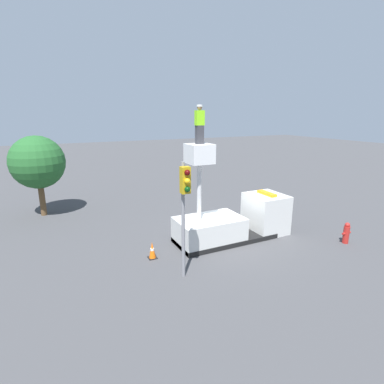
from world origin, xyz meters
TOP-DOWN VIEW (x-y plane):
  - ground_plane at (0.00, 0.00)m, footprint 120.00×120.00m
  - bucket_truck at (0.53, 0.00)m, footprint 6.21×2.14m
  - worker at (-1.54, 0.00)m, footprint 0.40×0.26m
  - traffic_light_pole at (-3.46, -2.52)m, footprint 0.34×0.57m
  - fire_hydrant at (5.32, -3.07)m, footprint 0.54×0.30m
  - traffic_cone_rear at (-4.10, -0.31)m, footprint 0.39×0.39m
  - tree_left_bg at (-8.50, 8.55)m, footprint 3.31×3.31m

SIDE VIEW (x-z plane):
  - ground_plane at x=0.00m, z-range 0.00..0.00m
  - traffic_cone_rear at x=-4.10m, z-range -0.02..0.77m
  - fire_hydrant at x=5.32m, z-range -0.01..1.09m
  - bucket_truck at x=0.53m, z-range -1.55..3.51m
  - traffic_light_pole at x=-3.46m, z-range 0.99..5.69m
  - tree_left_bg at x=-8.50m, z-range 0.89..6.03m
  - worker at x=-1.54m, z-range 5.07..6.82m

